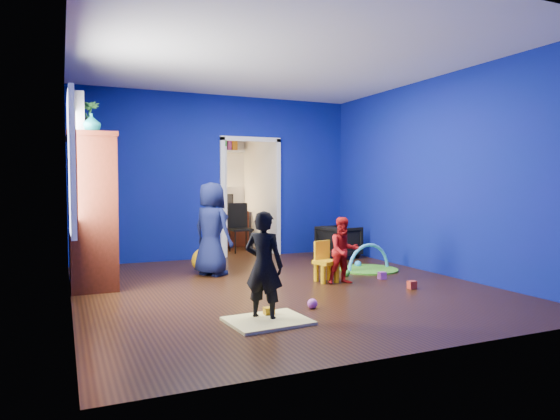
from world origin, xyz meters
name	(u,v)px	position (x,y,z in m)	size (l,w,h in m)	color
floor	(281,287)	(0.00, 0.00, 0.00)	(5.00, 5.50, 0.01)	black
ceiling	(281,59)	(0.00, 0.00, 2.90)	(5.00, 5.50, 0.01)	white
wall_back	(219,177)	(0.00, 2.75, 1.45)	(5.00, 0.02, 2.90)	navy
wall_front	(424,168)	(0.00, -2.75, 1.45)	(5.00, 0.02, 2.90)	navy
wall_left	(69,172)	(-2.50, 0.00, 1.45)	(0.02, 5.50, 2.90)	navy
wall_right	(436,176)	(2.50, 0.00, 1.45)	(0.02, 5.50, 2.90)	navy
alcove	(235,188)	(0.60, 3.62, 1.25)	(1.00, 1.75, 2.50)	silver
armchair	(339,242)	(1.96, 1.88, 0.29)	(0.62, 0.64, 0.58)	black
child_black	(264,266)	(-0.79, -1.38, 0.53)	(0.39, 0.26, 1.07)	black
child_navy	(212,229)	(-0.59, 1.14, 0.68)	(0.66, 0.43, 1.35)	#0E1033
toddler_red	(344,251)	(0.84, -0.17, 0.44)	(0.43, 0.34, 0.89)	red
vase	(91,123)	(-2.22, 0.74, 2.07)	(0.22, 0.22, 0.23)	#0D596E
potted_plant	(89,118)	(-2.22, 1.26, 2.19)	(0.26, 0.26, 0.47)	#358B32
tv_armoire	(92,211)	(-2.22, 1.04, 0.98)	(0.58, 1.14, 1.96)	#41170A
crt_tv	(95,208)	(-2.18, 1.04, 1.02)	(0.46, 0.70, 0.54)	silver
yellow_blanket	(268,321)	(-0.79, -1.48, 0.01)	(0.75, 0.60, 0.03)	#F2E07A
hopper_ball	(204,260)	(-0.64, 1.39, 0.19)	(0.37, 0.37, 0.37)	yellow
kid_chair	(326,264)	(0.69, 0.03, 0.25)	(0.28, 0.28, 0.50)	yellow
play_mat	(369,269)	(1.73, 0.58, 0.01)	(0.89, 0.89, 0.02)	#4AA324
toy_arch	(369,269)	(1.73, 0.58, 0.02)	(0.80, 0.80, 0.05)	#3F8CD8
window_left	(69,164)	(-2.48, 0.35, 1.55)	(0.03, 0.95, 1.55)	white
curtain	(79,190)	(-2.37, 0.90, 1.25)	(0.14, 0.42, 2.40)	slate
doorway	(251,199)	(0.60, 2.75, 1.05)	(1.16, 0.10, 2.10)	white
study_desk	(226,229)	(0.60, 4.26, 0.38)	(0.88, 0.44, 0.75)	#3D140A
desk_monitor	(224,202)	(0.60, 4.38, 0.95)	(0.40, 0.05, 0.32)	black
desk_lamp	(212,203)	(0.32, 4.32, 0.93)	(0.14, 0.14, 0.14)	#FFD88C
folding_chair	(241,229)	(0.60, 3.30, 0.46)	(0.40, 0.40, 0.92)	black
book_shelf	(224,151)	(0.60, 4.37, 2.02)	(0.88, 0.24, 0.04)	white
toy_0	(412,285)	(1.46, -0.79, 0.05)	(0.10, 0.08, 0.10)	red
toy_1	(358,264)	(1.73, 0.88, 0.06)	(0.11, 0.11, 0.11)	#289AE4
toy_2	(269,312)	(-0.71, -1.31, 0.05)	(0.10, 0.08, 0.10)	#E59F0C
toy_3	(346,273)	(1.15, 0.27, 0.06)	(0.11, 0.11, 0.11)	green
toy_4	(382,275)	(1.50, -0.10, 0.05)	(0.10, 0.08, 0.10)	#C74AC3
toy_5	(312,303)	(-0.15, -1.16, 0.06)	(0.11, 0.11, 0.11)	#C048AE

